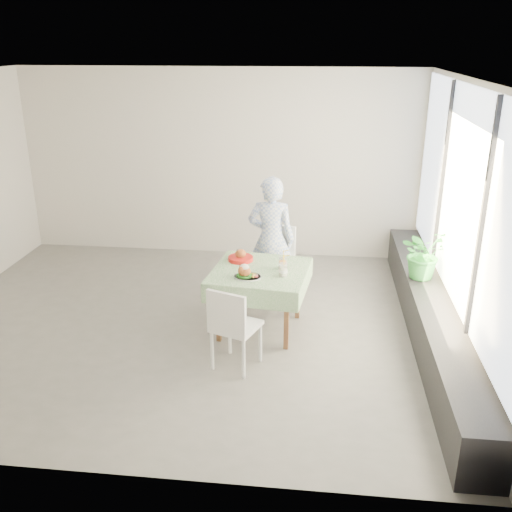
# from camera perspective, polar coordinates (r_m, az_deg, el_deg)

# --- Properties ---
(floor) EXTENTS (6.00, 6.00, 0.00)m
(floor) POSITION_cam_1_polar(r_m,az_deg,el_deg) (6.85, -7.11, -6.80)
(floor) COLOR #5C5A57
(floor) RESTS_ON ground
(ceiling) EXTENTS (6.00, 6.00, 0.00)m
(ceiling) POSITION_cam_1_polar(r_m,az_deg,el_deg) (6.08, -8.33, 17.27)
(ceiling) COLOR white
(ceiling) RESTS_ON ground
(wall_back) EXTENTS (6.00, 0.02, 2.80)m
(wall_back) POSITION_cam_1_polar(r_m,az_deg,el_deg) (8.70, -3.73, 9.16)
(wall_back) COLOR beige
(wall_back) RESTS_ON ground
(wall_front) EXTENTS (6.00, 0.02, 2.80)m
(wall_front) POSITION_cam_1_polar(r_m,az_deg,el_deg) (4.10, -15.97, -5.44)
(wall_front) COLOR beige
(wall_front) RESTS_ON ground
(wall_right) EXTENTS (0.02, 5.00, 2.80)m
(wall_right) POSITION_cam_1_polar(r_m,az_deg,el_deg) (6.32, 19.84, 3.42)
(wall_right) COLOR beige
(wall_right) RESTS_ON ground
(window_pane) EXTENTS (0.01, 4.80, 2.18)m
(window_pane) POSITION_cam_1_polar(r_m,az_deg,el_deg) (6.24, 19.85, 5.62)
(window_pane) COLOR #D1E0F9
(window_pane) RESTS_ON ground
(window_ledge) EXTENTS (0.40, 4.80, 0.50)m
(window_ledge) POSITION_cam_1_polar(r_m,az_deg,el_deg) (6.69, 16.97, -5.92)
(window_ledge) COLOR black
(window_ledge) RESTS_ON ground
(cafe_table) EXTENTS (1.16, 1.16, 0.74)m
(cafe_table) POSITION_cam_1_polar(r_m,az_deg,el_deg) (6.50, 0.39, -3.68)
(cafe_table) COLOR brown
(cafe_table) RESTS_ON ground
(chair_far) EXTENTS (0.56, 0.56, 0.96)m
(chair_far) POSITION_cam_1_polar(r_m,az_deg,el_deg) (7.28, 1.69, -2.28)
(chair_far) COLOR white
(chair_far) RESTS_ON ground
(chair_near) EXTENTS (0.55, 0.55, 0.90)m
(chair_near) POSITION_cam_1_polar(r_m,az_deg,el_deg) (5.86, -2.05, -8.62)
(chair_near) COLOR white
(chair_near) RESTS_ON ground
(diner) EXTENTS (0.61, 0.42, 1.62)m
(diner) POSITION_cam_1_polar(r_m,az_deg,el_deg) (7.14, 1.52, 1.66)
(diner) COLOR #89A1DC
(diner) RESTS_ON ground
(main_dish) EXTENTS (0.30, 0.30, 0.16)m
(main_dish) POSITION_cam_1_polar(r_m,az_deg,el_deg) (6.16, -1.01, -1.73)
(main_dish) COLOR white
(main_dish) RESTS_ON cafe_table
(juice_cup_orange) EXTENTS (0.09, 0.09, 0.27)m
(juice_cup_orange) POSITION_cam_1_polar(r_m,az_deg,el_deg) (6.39, 2.68, -0.80)
(juice_cup_orange) COLOR white
(juice_cup_orange) RESTS_ON cafe_table
(juice_cup_lemonade) EXTENTS (0.10, 0.10, 0.29)m
(juice_cup_lemonade) POSITION_cam_1_polar(r_m,az_deg,el_deg) (6.21, 2.74, -1.42)
(juice_cup_lemonade) COLOR white
(juice_cup_lemonade) RESTS_ON cafe_table
(second_dish) EXTENTS (0.29, 0.29, 0.14)m
(second_dish) POSITION_cam_1_polar(r_m,az_deg,el_deg) (6.64, -1.55, -0.12)
(second_dish) COLOR #B61712
(second_dish) RESTS_ON cafe_table
(potted_plant) EXTENTS (0.72, 0.70, 0.61)m
(potted_plant) POSITION_cam_1_polar(r_m,az_deg,el_deg) (6.98, 16.43, 0.28)
(potted_plant) COLOR #267434
(potted_plant) RESTS_ON window_ledge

